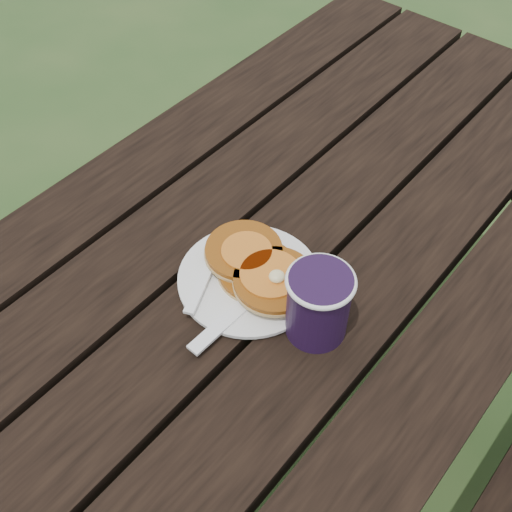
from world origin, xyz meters
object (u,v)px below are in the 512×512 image
Objects in this scene: plate at (249,279)px; pancake_stack at (260,268)px; picnic_table at (222,427)px; coffee_cup at (318,302)px.

pancake_stack reaches higher than plate.
picnic_table is 0.42m from pancake_stack.
pancake_stack is 0.12m from coffee_cup.
plate is (0.01, 0.07, 0.39)m from picnic_table.
coffee_cup is at bearing 25.54° from picnic_table.
plate is 0.14m from coffee_cup.
picnic_table is 8.89× the size of plate.
picnic_table is at bearing -154.46° from coffee_cup.
pancake_stack is at bearing 61.25° from plate.
coffee_cup reaches higher than picnic_table.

